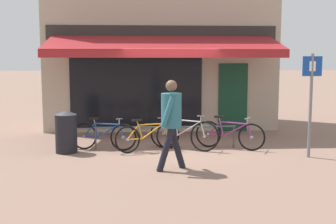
% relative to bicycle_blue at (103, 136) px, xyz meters
% --- Properties ---
extents(ground_plane, '(160.00, 160.00, 0.00)m').
position_rel_bicycle_blue_xyz_m(ground_plane, '(1.73, -0.01, -0.36)').
color(ground_plane, '#846656').
extents(shop_front, '(7.27, 4.85, 5.94)m').
position_rel_bicycle_blue_xyz_m(shop_front, '(1.59, 4.03, 2.61)').
color(shop_front, tan).
rests_on(shop_front, ground_plane).
extents(bike_rack_rail, '(3.55, 0.04, 0.57)m').
position_rel_bicycle_blue_xyz_m(bike_rack_rail, '(1.53, 0.03, 0.12)').
color(bike_rack_rail, '#47494F').
rests_on(bike_rack_rail, ground_plane).
extents(bicycle_blue, '(1.65, 0.52, 0.82)m').
position_rel_bicycle_blue_xyz_m(bicycle_blue, '(0.00, 0.00, 0.00)').
color(bicycle_blue, black).
rests_on(bicycle_blue, ground_plane).
extents(bicycle_orange, '(1.63, 0.90, 0.81)m').
position_rel_bicycle_blue_xyz_m(bicycle_orange, '(1.10, -0.17, -0.00)').
color(bicycle_orange, black).
rests_on(bicycle_orange, ground_plane).
extents(bicycle_silver, '(1.69, 0.95, 0.90)m').
position_rel_bicycle_blue_xyz_m(bicycle_silver, '(1.98, -0.08, 0.04)').
color(bicycle_silver, black).
rests_on(bicycle_silver, ground_plane).
extents(bicycle_purple, '(1.62, 0.89, 0.82)m').
position_rel_bicycle_blue_xyz_m(bicycle_purple, '(3.12, -0.08, 0.01)').
color(bicycle_purple, black).
rests_on(bicycle_purple, ground_plane).
extents(pedestrian_adult, '(0.62, 0.69, 1.83)m').
position_rel_bicycle_blue_xyz_m(pedestrian_adult, '(1.54, -2.00, 0.74)').
color(pedestrian_adult, black).
rests_on(pedestrian_adult, ground_plane).
extents(litter_bin, '(0.52, 0.52, 1.02)m').
position_rel_bicycle_blue_xyz_m(litter_bin, '(-0.86, -0.27, 0.16)').
color(litter_bin, black).
rests_on(litter_bin, ground_plane).
extents(parking_sign, '(0.44, 0.07, 2.35)m').
position_rel_bicycle_blue_xyz_m(parking_sign, '(4.74, -1.10, 1.08)').
color(parking_sign, slate).
rests_on(parking_sign, ground_plane).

